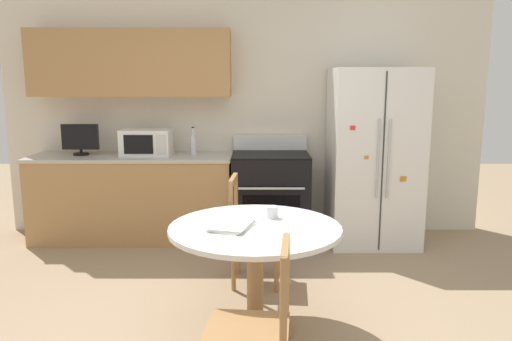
# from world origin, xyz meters

# --- Properties ---
(back_wall) EXTENTS (5.20, 0.44, 2.60)m
(back_wall) POSITION_xyz_m (-0.30, 2.59, 1.44)
(back_wall) COLOR silver
(back_wall) RESTS_ON ground_plane
(kitchen_counter) EXTENTS (2.08, 0.64, 0.90)m
(kitchen_counter) POSITION_xyz_m (-1.17, 2.29, 0.45)
(kitchen_counter) COLOR #AD7F4C
(kitchen_counter) RESTS_ON ground_plane
(refrigerator) EXTENTS (0.88, 0.78, 1.79)m
(refrigerator) POSITION_xyz_m (1.32, 2.21, 0.89)
(refrigerator) COLOR white
(refrigerator) RESTS_ON ground_plane
(oven_range) EXTENTS (0.79, 0.68, 1.08)m
(oven_range) POSITION_xyz_m (0.27, 2.26, 0.47)
(oven_range) COLOR black
(oven_range) RESTS_ON ground_plane
(microwave) EXTENTS (0.50, 0.35, 0.27)m
(microwave) POSITION_xyz_m (-1.01, 2.28, 1.04)
(microwave) COLOR white
(microwave) RESTS_ON kitchen_counter
(countertop_tv) EXTENTS (0.37, 0.16, 0.32)m
(countertop_tv) POSITION_xyz_m (-1.70, 2.31, 1.07)
(countertop_tv) COLOR black
(countertop_tv) RESTS_ON kitchen_counter
(counter_bottle) EXTENTS (0.07, 0.07, 0.29)m
(counter_bottle) POSITION_xyz_m (-0.53, 2.34, 1.01)
(counter_bottle) COLOR silver
(counter_bottle) RESTS_ON kitchen_counter
(dining_table) EXTENTS (1.13, 1.13, 0.74)m
(dining_table) POSITION_xyz_m (0.12, 0.30, 0.58)
(dining_table) COLOR white
(dining_table) RESTS_ON ground_plane
(dining_chair_near) EXTENTS (0.46, 0.46, 0.90)m
(dining_chair_near) POSITION_xyz_m (0.10, -0.52, 0.43)
(dining_chair_near) COLOR #9E7042
(dining_chair_near) RESTS_ON ground_plane
(dining_chair_far) EXTENTS (0.45, 0.45, 0.90)m
(dining_chair_far) POSITION_xyz_m (0.10, 1.12, 0.43)
(dining_chair_far) COLOR #9E7042
(dining_chair_far) RESTS_ON ground_plane
(candle_glass) EXTENTS (0.08, 0.08, 0.08)m
(candle_glass) POSITION_xyz_m (0.23, 0.50, 0.77)
(candle_glass) COLOR silver
(candle_glass) RESTS_ON dining_table
(mail_stack) EXTENTS (0.33, 0.37, 0.02)m
(mail_stack) POSITION_xyz_m (-0.03, 0.27, 0.75)
(mail_stack) COLOR white
(mail_stack) RESTS_ON dining_table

